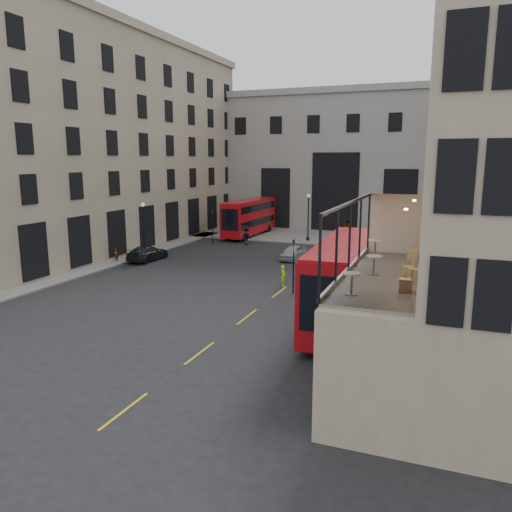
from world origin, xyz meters
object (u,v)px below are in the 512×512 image
(cyclist, at_px, (283,276))
(pedestrian_e, at_px, (116,254))
(cafe_table_mid, at_px, (374,262))
(cafe_chair_b, at_px, (415,274))
(street_lamp_a, at_px, (144,235))
(pedestrian_b, at_px, (246,237))
(traffic_light_near, at_px, (293,259))
(cafe_table_far, at_px, (375,246))
(bicycle, at_px, (310,269))
(cafe_chair_c, at_px, (408,271))
(pedestrian_c, at_px, (348,228))
(traffic_light_far, at_px, (213,223))
(bus_far, at_px, (249,216))
(car_a, at_px, (293,253))
(car_c, at_px, (148,253))
(cafe_chair_d, at_px, (413,254))
(cafe_table_near, at_px, (352,280))
(car_b, at_px, (349,250))
(street_lamp_b, at_px, (308,220))
(bus_near, at_px, (344,278))
(pedestrian_a, at_px, (244,231))
(pedestrian_d, at_px, (418,237))
(cafe_chair_a, at_px, (406,284))

(cyclist, relative_size, pedestrian_e, 1.00)
(cafe_table_mid, height_order, cafe_chair_b, cafe_chair_b)
(street_lamp_a, bearing_deg, pedestrian_b, 64.57)
(pedestrian_b, xyz_separation_m, pedestrian_e, (-7.40, -12.97, -0.12))
(traffic_light_near, xyz_separation_m, cafe_table_far, (6.56, -8.41, 2.72))
(bicycle, relative_size, cafe_chair_c, 2.22)
(pedestrian_c, bearing_deg, traffic_light_far, 35.11)
(bus_far, height_order, car_a, bus_far)
(bus_far, distance_m, car_c, 17.64)
(car_c, height_order, pedestrian_c, pedestrian_c)
(bus_far, bearing_deg, traffic_light_near, -61.52)
(bicycle, bearing_deg, cafe_chair_d, -145.67)
(pedestrian_b, relative_size, cafe_table_near, 2.31)
(pedestrian_e, distance_m, cafe_chair_c, 31.37)
(car_b, relative_size, cafe_table_far, 4.95)
(cafe_table_mid, bearing_deg, cyclist, 120.83)
(car_c, height_order, cafe_chair_b, cafe_chair_b)
(street_lamp_b, height_order, cafe_chair_b, cafe_chair_b)
(street_lamp_b, height_order, bus_near, street_lamp_b)
(street_lamp_b, relative_size, bicycle, 2.95)
(car_c, distance_m, cafe_table_near, 31.68)
(street_lamp_b, height_order, bicycle, street_lamp_b)
(pedestrian_a, height_order, pedestrian_c, pedestrian_a)
(street_lamp_b, bearing_deg, cafe_chair_b, -68.51)
(traffic_light_far, relative_size, cafe_chair_c, 4.67)
(bus_near, bearing_deg, cafe_table_mid, -70.22)
(cyclist, height_order, pedestrian_d, pedestrian_d)
(street_lamp_b, height_order, car_b, street_lamp_b)
(street_lamp_a, height_order, pedestrian_a, street_lamp_a)
(pedestrian_b, relative_size, cafe_chair_b, 1.99)
(traffic_light_far, distance_m, street_lamp_b, 10.82)
(pedestrian_c, height_order, cafe_table_mid, cafe_table_mid)
(car_a, height_order, cafe_chair_a, cafe_chair_a)
(car_b, relative_size, cafe_table_mid, 5.12)
(pedestrian_e, bearing_deg, cafe_chair_a, 38.36)
(pedestrian_e, bearing_deg, pedestrian_d, 112.37)
(car_c, bearing_deg, bicycle, -178.93)
(street_lamp_a, height_order, cafe_chair_b, cafe_chair_b)
(street_lamp_a, height_order, pedestrian_d, street_lamp_a)
(bus_near, relative_size, bus_far, 1.09)
(pedestrian_a, height_order, cafe_chair_c, cafe_chair_c)
(street_lamp_b, distance_m, pedestrian_a, 7.54)
(car_c, bearing_deg, cafe_table_mid, 143.03)
(cafe_chair_d, bearing_deg, bus_far, 123.24)
(street_lamp_b, distance_m, cafe_chair_b, 37.34)
(cafe_table_near, bearing_deg, pedestrian_c, 100.93)
(cafe_chair_b, xyz_separation_m, cafe_chair_c, (-0.27, 0.58, -0.02))
(traffic_light_near, relative_size, pedestrian_b, 2.14)
(car_a, bearing_deg, cafe_table_near, -65.09)
(car_b, distance_m, cafe_table_mid, 27.78)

